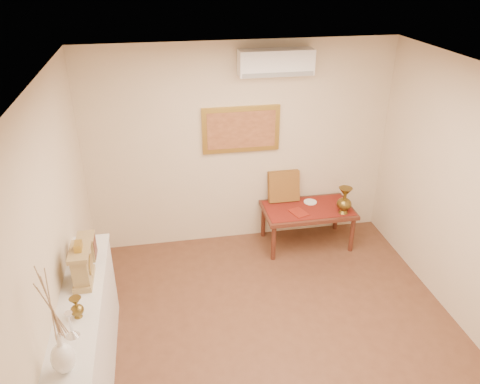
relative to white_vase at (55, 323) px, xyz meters
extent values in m
plane|color=brown|center=(1.83, 0.80, -1.42)|extent=(4.50, 4.50, 0.00)
plane|color=silver|center=(1.83, 0.80, 1.28)|extent=(4.50, 4.50, 0.00)
cube|color=beige|center=(1.83, 3.05, -0.07)|extent=(4.00, 0.02, 2.70)
cube|color=beige|center=(-0.17, 0.80, -0.07)|extent=(0.02, 4.50, 2.70)
cube|color=maroon|center=(2.68, 2.68, -0.87)|extent=(1.14, 0.59, 0.01)
cylinder|color=white|center=(2.75, 2.82, -0.86)|extent=(0.18, 0.18, 0.01)
cube|color=maroon|center=(2.51, 2.57, -0.86)|extent=(0.25, 0.29, 0.01)
cube|color=#5F2513|center=(2.41, 2.95, -0.65)|extent=(0.43, 0.19, 0.44)
cube|color=silver|center=(0.00, 0.80, -0.95)|extent=(0.35, 2.00, 0.95)
cube|color=silver|center=(0.00, 0.80, -0.46)|extent=(0.37, 2.02, 0.03)
cube|color=#9D8451|center=(0.02, 1.02, -0.42)|extent=(0.16, 0.36, 0.05)
cube|color=#9D8451|center=(0.02, 1.02, -0.27)|extent=(0.14, 0.30, 0.25)
cylinder|color=beige|center=(0.10, 1.02, -0.27)|extent=(0.01, 0.17, 0.17)
cylinder|color=#B29139|center=(0.10, 1.02, -0.27)|extent=(0.01, 0.19, 0.19)
cube|color=#9D8451|center=(0.02, 1.02, -0.12)|extent=(0.17, 0.34, 0.04)
cube|color=#B29139|center=(0.02, 1.02, -0.07)|extent=(0.06, 0.11, 0.07)
cube|color=#9D8451|center=(0.02, 1.40, -0.33)|extent=(0.15, 0.20, 0.22)
cube|color=#532518|center=(0.09, 1.40, -0.38)|extent=(0.01, 0.17, 0.09)
cube|color=#532518|center=(0.09, 1.40, -0.28)|extent=(0.01, 0.17, 0.09)
cube|color=#9D8451|center=(0.02, 1.40, -0.21)|extent=(0.16, 0.21, 0.02)
cube|color=#532518|center=(2.68, 2.68, -0.90)|extent=(1.20, 0.70, 0.05)
cylinder|color=#532518|center=(2.14, 2.39, -1.17)|extent=(0.06, 0.06, 0.50)
cylinder|color=#532518|center=(3.22, 2.39, -1.17)|extent=(0.06, 0.06, 0.50)
cylinder|color=#532518|center=(2.14, 2.97, -1.17)|extent=(0.06, 0.06, 0.50)
cylinder|color=#532518|center=(3.22, 2.97, -1.17)|extent=(0.06, 0.06, 0.50)
cube|color=#B29139|center=(1.83, 3.02, 0.18)|extent=(1.00, 0.05, 0.60)
cube|color=#A36138|center=(1.83, 2.99, 0.18)|extent=(0.88, 0.01, 0.48)
cube|color=white|center=(2.23, 2.92, 1.03)|extent=(0.90, 0.24, 0.30)
cube|color=gray|center=(2.23, 2.80, 0.91)|extent=(0.86, 0.02, 0.05)
camera|label=1|loc=(0.78, -2.54, 2.19)|focal=35.00mm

